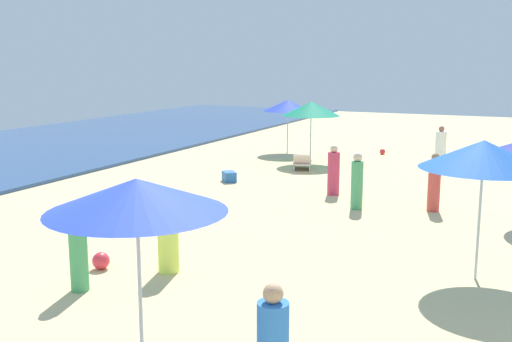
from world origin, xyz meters
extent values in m
cylinder|color=silver|center=(-10.41, 7.32, 1.05)|extent=(0.05, 0.05, 2.09)
cone|color=blue|center=(-10.41, 7.32, 2.31)|extent=(2.35, 2.35, 0.43)
cylinder|color=silver|center=(7.88, 12.63, 0.92)|extent=(0.05, 0.05, 1.83)
cone|color=#1F38C7|center=(7.88, 12.63, 2.07)|extent=(2.15, 2.15, 0.48)
cylinder|color=silver|center=(-5.15, 3.59, 1.04)|extent=(0.05, 0.05, 2.08)
cone|color=blue|center=(-5.15, 3.59, 2.34)|extent=(2.28, 2.28, 0.52)
cylinder|color=silver|center=(5.72, 10.78, 0.94)|extent=(0.05, 0.05, 1.87)
cone|color=#0F815B|center=(5.72, 10.78, 2.15)|extent=(2.25, 2.25, 0.55)
cube|color=silver|center=(4.41, 10.32, 0.11)|extent=(0.96, 0.35, 0.21)
cube|color=silver|center=(4.23, 10.85, 0.11)|extent=(0.96, 0.35, 0.21)
cube|color=#F0D7C8|center=(4.32, 10.58, 0.24)|extent=(1.26, 0.97, 0.06)
cube|color=#F0D7C8|center=(3.84, 10.42, 0.44)|extent=(0.58, 0.72, 0.42)
cylinder|color=white|center=(6.43, 5.93, 0.71)|extent=(0.50, 0.50, 1.42)
sphere|color=#9A6250|center=(6.43, 5.93, 1.51)|extent=(0.21, 0.21, 0.21)
cylinder|color=#D43B5B|center=(0.63, 8.20, 0.65)|extent=(0.51, 0.51, 1.29)
sphere|color=beige|center=(0.63, 8.20, 1.40)|extent=(0.23, 0.23, 0.23)
cylinder|color=#E2F559|center=(-7.23, 8.97, 0.71)|extent=(0.52, 0.52, 1.42)
sphere|color=tan|center=(-7.23, 8.97, 1.53)|extent=(0.25, 0.25, 0.25)
cylinder|color=#D74B42|center=(-0.20, 5.13, 0.69)|extent=(0.45, 0.45, 1.37)
sphere|color=#896F4E|center=(-0.20, 5.13, 1.47)|extent=(0.22, 0.22, 0.22)
sphere|color=tan|center=(-10.69, 5.30, 1.44)|extent=(0.24, 0.24, 0.24)
cylinder|color=#4EAB63|center=(-8.70, 9.86, 0.70)|extent=(0.36, 0.36, 1.40)
sphere|color=#8F623F|center=(-8.70, 9.86, 1.52)|extent=(0.25, 0.25, 0.25)
cylinder|color=#4DA46A|center=(-0.84, 7.07, 0.66)|extent=(0.42, 0.42, 1.32)
sphere|color=beige|center=(-0.84, 7.07, 1.43)|extent=(0.25, 0.25, 0.25)
sphere|color=#F23144|center=(-7.66, 10.25, 0.17)|extent=(0.34, 0.34, 0.34)
sphere|color=red|center=(9.17, 8.72, 0.12)|extent=(0.24, 0.24, 0.24)
cube|color=#2A67B1|center=(1.07, 11.97, 0.17)|extent=(0.66, 0.65, 0.34)
camera|label=1|loc=(-16.57, 2.78, 4.00)|focal=42.47mm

